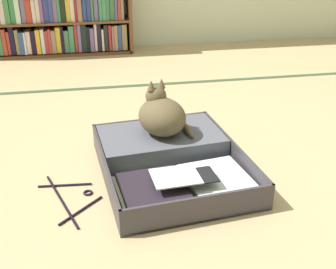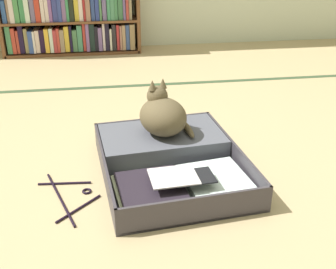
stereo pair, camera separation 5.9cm
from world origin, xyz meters
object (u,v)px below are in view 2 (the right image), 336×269
object	(u,v)px
clothes_hanger	(69,196)
black_cat	(162,115)
bookshelf	(69,7)
open_suitcase	(167,158)

from	to	relation	value
clothes_hanger	black_cat	bearing A→B (deg)	35.65
bookshelf	open_suitcase	bearing A→B (deg)	-75.74
black_cat	clothes_hanger	distance (m)	0.59
open_suitcase	clothes_hanger	xyz separation A→B (m)	(-0.45, -0.19, -0.05)
black_cat	clothes_hanger	world-z (taller)	black_cat
open_suitcase	black_cat	world-z (taller)	black_cat
open_suitcase	black_cat	distance (m)	0.21
bookshelf	black_cat	bearing A→B (deg)	-75.04
bookshelf	black_cat	size ratio (longest dim) A/B	3.82
clothes_hanger	bookshelf	bearing A→B (deg)	92.46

